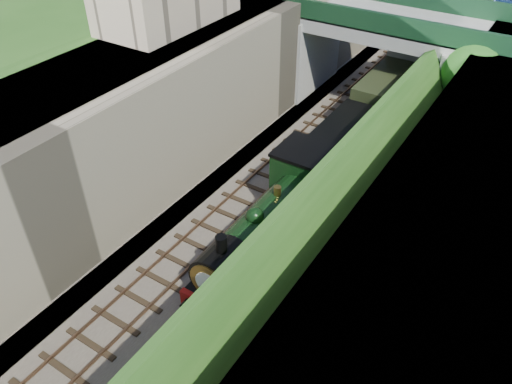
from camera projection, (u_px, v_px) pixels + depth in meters
ground at (141, 361)px, 18.68m from camera, size 160.00×160.00×0.00m
trackbed at (356, 130)px, 32.02m from camera, size 10.00×90.00×0.20m
retaining_wall at (284, 61)px, 32.30m from camera, size 1.00×90.00×7.00m
street_plateau_left at (239, 50)px, 33.80m from camera, size 6.00×90.00×7.00m
embankment_slope at (448, 107)px, 29.12m from camera, size 4.60×90.00×6.36m
track_left at (328, 120)px, 32.78m from camera, size 2.50×90.00×0.20m
track_right at (374, 133)px, 31.42m from camera, size 2.50×90.00×0.20m
road_bridge at (403, 53)px, 31.88m from camera, size 16.00×6.40×7.25m
tree at (476, 76)px, 27.76m from camera, size 3.60×3.80×6.60m
locomotive at (275, 221)px, 22.15m from camera, size 3.10×10.22×3.83m
tender at (343, 151)px, 27.25m from camera, size 2.70×6.00×3.05m
coach_front at (418, 65)px, 35.43m from camera, size 2.90×18.00×3.70m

